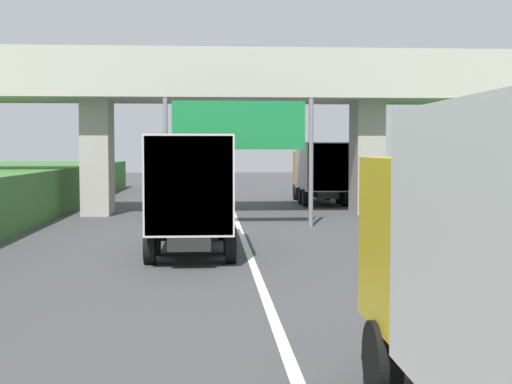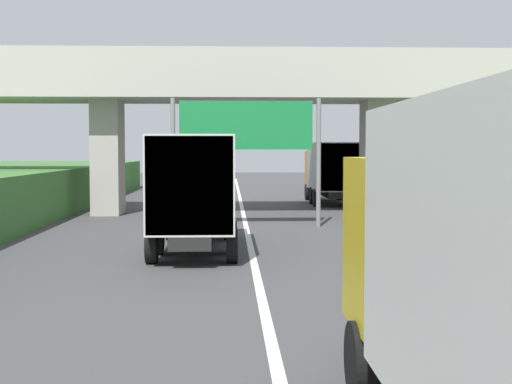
# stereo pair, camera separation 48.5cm
# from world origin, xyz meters

# --- Properties ---
(lane_centre_stripe) EXTENTS (0.20, 98.67, 0.01)m
(lane_centre_stripe) POSITION_xyz_m (0.00, 29.34, 0.00)
(lane_centre_stripe) COLOR white
(lane_centre_stripe) RESTS_ON ground
(overpass_bridge) EXTENTS (40.00, 4.80, 7.55)m
(overpass_bridge) POSITION_xyz_m (0.00, 36.67, 5.67)
(overpass_bridge) COLOR #ADA89E
(overpass_bridge) RESTS_ON ground
(overhead_highway_sign) EXTENTS (5.88, 0.18, 5.05)m
(overhead_highway_sign) POSITION_xyz_m (0.00, 30.71, 3.70)
(overhead_highway_sign) COLOR slate
(overhead_highway_sign) RESTS_ON ground
(truck_white) EXTENTS (2.44, 7.30, 3.44)m
(truck_white) POSITION_xyz_m (-1.66, 23.95, 1.93)
(truck_white) COLOR black
(truck_white) RESTS_ON ground
(truck_orange) EXTENTS (2.44, 7.30, 3.44)m
(truck_orange) POSITION_xyz_m (5.07, 43.22, 1.93)
(truck_orange) COLOR black
(truck_orange) RESTS_ON ground
(car_green) EXTENTS (1.86, 4.10, 1.72)m
(car_green) POSITION_xyz_m (-4.84, 58.77, 0.86)
(car_green) COLOR #236B38
(car_green) RESTS_ON ground
(construction_barrel_3) EXTENTS (0.57, 0.57, 0.90)m
(construction_barrel_3) POSITION_xyz_m (6.49, 20.66, 0.46)
(construction_barrel_3) COLOR orange
(construction_barrel_3) RESTS_ON ground
(construction_barrel_4) EXTENTS (0.57, 0.57, 0.90)m
(construction_barrel_4) POSITION_xyz_m (6.59, 25.74, 0.46)
(construction_barrel_4) COLOR orange
(construction_barrel_4) RESTS_ON ground
(construction_barrel_5) EXTENTS (0.57, 0.57, 0.90)m
(construction_barrel_5) POSITION_xyz_m (6.61, 30.82, 0.46)
(construction_barrel_5) COLOR orange
(construction_barrel_5) RESTS_ON ground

